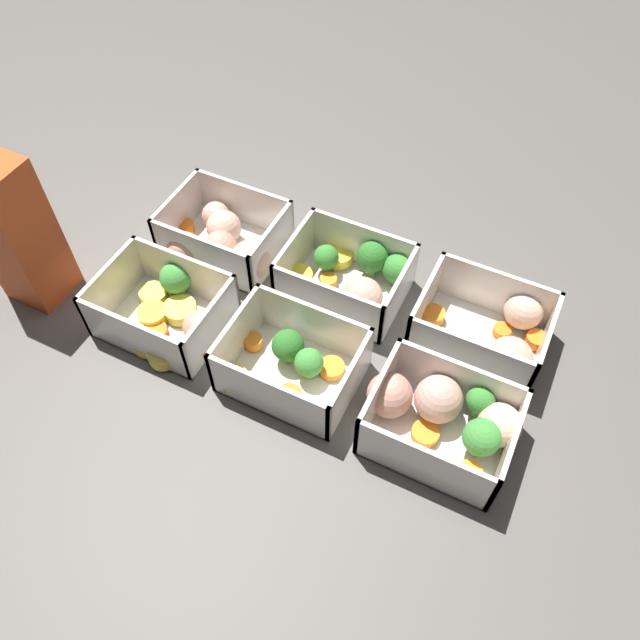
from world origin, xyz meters
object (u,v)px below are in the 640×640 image
(container_far_left, at_px, (445,416))
(juice_carton, at_px, (17,233))
(container_far_right, at_px, (170,311))
(container_near_right, at_px, (222,241))
(container_far_center, at_px, (291,363))
(container_near_left, at_px, (497,333))
(container_near_center, at_px, (354,277))

(container_far_left, xyz_separation_m, juice_carton, (0.51, 0.03, 0.07))
(container_far_right, height_order, juice_carton, juice_carton)
(container_near_right, relative_size, juice_carton, 0.80)
(juice_carton, bearing_deg, container_far_center, -176.34)
(container_near_left, xyz_separation_m, container_far_right, (0.36, 0.14, -0.00))
(container_near_left, height_order, container_near_right, same)
(container_near_center, height_order, container_far_center, same)
(container_near_right, bearing_deg, container_near_left, -177.88)
(container_near_center, bearing_deg, container_far_center, 85.65)
(container_far_center, bearing_deg, container_far_left, -176.33)
(container_far_left, xyz_separation_m, container_far_right, (0.34, 0.01, -0.01))
(container_near_left, xyz_separation_m, container_near_center, (0.18, -0.01, 0.00))
(container_near_left, height_order, container_far_center, same)
(container_near_left, distance_m, container_far_left, 0.13)
(container_near_left, relative_size, container_far_center, 1.03)
(container_near_right, relative_size, container_far_center, 1.11)
(container_far_center, distance_m, container_far_right, 0.16)
(container_far_left, bearing_deg, container_far_right, 1.43)
(container_near_center, distance_m, container_far_right, 0.22)
(container_far_left, distance_m, container_far_center, 0.17)
(container_far_left, xyz_separation_m, container_far_center, (0.17, 0.01, -0.00))
(container_near_center, bearing_deg, container_near_left, 178.30)
(container_near_left, distance_m, container_far_center, 0.24)
(container_near_left, bearing_deg, container_near_center, -1.70)
(container_near_left, height_order, container_far_right, same)
(container_near_left, xyz_separation_m, juice_carton, (0.53, 0.16, 0.07))
(container_near_left, distance_m, container_near_right, 0.36)
(juice_carton, bearing_deg, container_near_left, -163.07)
(container_far_center, bearing_deg, container_far_right, -1.00)
(container_far_center, height_order, juice_carton, juice_carton)
(container_near_left, relative_size, container_near_right, 0.93)
(container_near_center, bearing_deg, container_far_left, 140.61)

